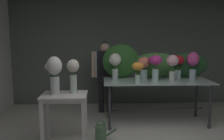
% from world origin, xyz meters
% --- Properties ---
extents(ground_plane, '(7.39, 7.39, 0.00)m').
position_xyz_m(ground_plane, '(0.00, 1.66, 0.00)').
color(ground_plane, beige).
extents(wall_back, '(5.68, 0.12, 2.65)m').
position_xyz_m(wall_back, '(0.00, 3.31, 1.33)').
color(wall_back, slate).
rests_on(wall_back, ground).
extents(display_table_glass, '(2.01, 0.84, 0.85)m').
position_xyz_m(display_table_glass, '(0.45, 1.86, 0.71)').
color(display_table_glass, '#B1CBC3').
rests_on(display_table_glass, ground).
extents(side_table_white, '(0.69, 0.51, 0.79)m').
position_xyz_m(side_table_white, '(-1.17, 1.05, 0.66)').
color(side_table_white, silver).
rests_on(side_table_white, ground).
extents(florist, '(0.59, 0.24, 1.54)m').
position_xyz_m(florist, '(-0.53, 2.57, 0.95)').
color(florist, '#232328').
rests_on(florist, ground).
extents(foliage_backdrop, '(2.12, 0.28, 0.67)m').
position_xyz_m(foliage_backdrop, '(0.46, 2.16, 1.12)').
color(foliage_backdrop, '#2D6028').
rests_on(foliage_backdrop, display_table_glass).
extents(vase_fuchsia_roses, '(0.24, 0.23, 0.52)m').
position_xyz_m(vase_fuchsia_roses, '(1.17, 1.97, 1.16)').
color(vase_fuchsia_roses, silver).
rests_on(vase_fuchsia_roses, display_table_glass).
extents(vase_magenta_tulips, '(0.25, 0.23, 0.48)m').
position_xyz_m(vase_magenta_tulips, '(0.39, 1.78, 1.14)').
color(vase_magenta_tulips, silver).
rests_on(vase_magenta_tulips, display_table_glass).
extents(vase_ivory_stock, '(0.23, 0.22, 0.51)m').
position_xyz_m(vase_ivory_stock, '(-0.35, 1.94, 1.16)').
color(vase_ivory_stock, silver).
rests_on(vase_ivory_stock, display_table_glass).
extents(vase_sunset_peonies, '(0.21, 0.21, 0.38)m').
position_xyz_m(vase_sunset_peonies, '(0.04, 1.57, 1.09)').
color(vase_sunset_peonies, silver).
rests_on(vase_sunset_peonies, display_table_glass).
extents(vase_blush_dahlias, '(0.22, 0.22, 0.49)m').
position_xyz_m(vase_blush_dahlias, '(0.71, 1.76, 1.15)').
color(vase_blush_dahlias, silver).
rests_on(vase_blush_dahlias, display_table_glass).
extents(vase_coral_lilies, '(0.23, 0.23, 0.44)m').
position_xyz_m(vase_coral_lilies, '(0.21, 1.96, 1.10)').
color(vase_coral_lilies, silver).
rests_on(vase_coral_lilies, display_table_glass).
extents(vase_crimson_carnations, '(0.24, 0.24, 0.46)m').
position_xyz_m(vase_crimson_carnations, '(0.88, 1.99, 1.13)').
color(vase_crimson_carnations, silver).
rests_on(vase_crimson_carnations, display_table_glass).
extents(vase_white_roses_tall, '(0.26, 0.23, 0.58)m').
position_xyz_m(vase_white_roses_tall, '(-1.31, 1.05, 1.13)').
color(vase_white_roses_tall, silver).
rests_on(vase_white_roses_tall, side_table_white).
extents(vase_cream_lisianthus_tall, '(0.19, 0.18, 0.53)m').
position_xyz_m(vase_cream_lisianthus_tall, '(-1.04, 1.11, 1.10)').
color(vase_cream_lisianthus_tall, silver).
rests_on(vase_cream_lisianthus_tall, side_table_white).
extents(watering_can, '(0.35, 0.18, 0.34)m').
position_xyz_m(watering_can, '(-0.61, 1.11, 0.13)').
color(watering_can, '#4C704C').
rests_on(watering_can, ground).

